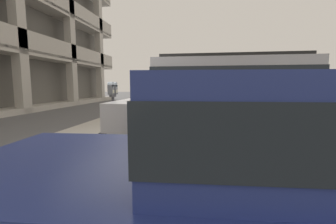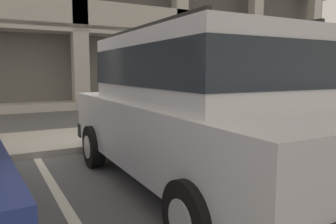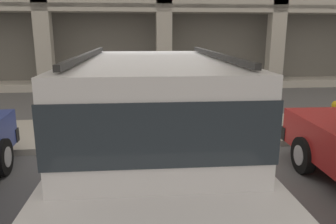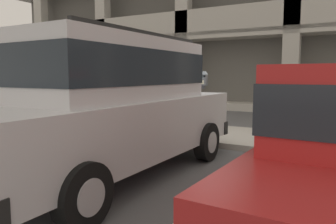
% 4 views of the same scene
% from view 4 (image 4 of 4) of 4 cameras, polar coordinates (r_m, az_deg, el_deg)
% --- Properties ---
extents(ground_plane, '(80.00, 80.00, 0.10)m').
position_cam_4_polar(ground_plane, '(6.82, 2.08, -6.43)').
color(ground_plane, '#565659').
extents(sidewalk, '(40.00, 2.20, 0.12)m').
position_cam_4_polar(sidewalk, '(7.95, 6.39, -3.79)').
color(sidewalk, '#ADA89E').
rests_on(sidewalk, ground_plane).
extents(parking_stall_lines, '(13.09, 4.80, 0.01)m').
position_cam_4_polar(parking_stall_lines, '(4.95, 11.54, -10.92)').
color(parking_stall_lines, silver).
rests_on(parking_stall_lines, ground_plane).
extents(silver_suv, '(2.08, 4.81, 2.03)m').
position_cam_4_polar(silver_suv, '(4.79, -10.33, 1.78)').
color(silver_suv, silver).
rests_on(silver_suv, ground_plane).
extents(parking_meter_near, '(0.35, 0.12, 1.43)m').
position_cam_4_polar(parking_meter_near, '(6.86, 5.38, 4.04)').
color(parking_meter_near, '#47474C').
rests_on(parking_meter_near, sidewalk).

